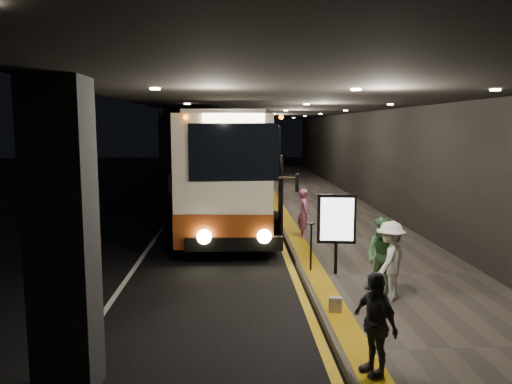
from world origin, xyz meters
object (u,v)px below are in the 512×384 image
object	(u,v)px
passenger_boarding	(304,213)
bag_plain	(335,305)
coach_main	(234,172)
coach_second	(237,157)
passenger_waiting_green	(383,256)
passenger_waiting_white	(390,261)
bag_polka	(375,282)
passenger_waiting_grey	(375,323)
info_sign	(337,220)
stanchion_post	(311,247)

from	to	relation	value
passenger_boarding	bag_plain	bearing A→B (deg)	176.19
coach_main	bag_plain	distance (m)	10.63
coach_main	coach_second	bearing A→B (deg)	91.67
passenger_waiting_green	passenger_waiting_white	world-z (taller)	passenger_waiting_green
coach_main	bag_polka	world-z (taller)	coach_main
coach_second	passenger_waiting_grey	distance (m)	25.09
coach_second	passenger_waiting_grey	xyz separation A→B (m)	(1.82, -25.00, -0.86)
bag_polka	passenger_waiting_grey	bearing A→B (deg)	-106.02
info_sign	coach_main	bearing A→B (deg)	115.33
bag_polka	passenger_waiting_green	bearing A→B (deg)	-73.14
coach_second	bag_polka	bearing A→B (deg)	-82.58
coach_second	passenger_boarding	xyz separation A→B (m)	(2.05, -15.99, -0.83)
bag_polka	passenger_waiting_white	bearing A→B (deg)	-78.53
coach_main	bag_polka	bearing A→B (deg)	-68.44
passenger_waiting_green	info_sign	size ratio (longest dim) A/B	0.85
passenger_waiting_grey	info_sign	world-z (taller)	info_sign
passenger_waiting_grey	info_sign	xyz separation A→B (m)	(0.45, 4.93, 0.56)
info_sign	stanchion_post	size ratio (longest dim) A/B	1.63
passenger_boarding	coach_main	bearing A→B (deg)	30.13
passenger_waiting_grey	bag_polka	size ratio (longest dim) A/B	4.34
passenger_waiting_grey	bag_polka	distance (m)	3.90
bag_plain	passenger_waiting_green	bearing A→B (deg)	40.23
passenger_waiting_grey	coach_main	bearing A→B (deg)	165.89
passenger_waiting_green	passenger_waiting_white	xyz separation A→B (m)	(0.05, -0.36, -0.00)
passenger_waiting_white	stanchion_post	xyz separation A→B (m)	(-1.32, 2.13, -0.23)
coach_second	stanchion_post	size ratio (longest dim) A/B	9.80
passenger_boarding	passenger_waiting_white	bearing A→B (deg)	-171.95
passenger_waiting_white	info_sign	xyz separation A→B (m)	(-0.75, 1.85, 0.50)
passenger_waiting_grey	info_sign	bearing A→B (deg)	151.66
bag_polka	stanchion_post	xyz separation A→B (m)	(-1.19, 1.50, 0.43)
coach_main	passenger_boarding	distance (m)	4.46
passenger_waiting_white	coach_main	bearing A→B (deg)	-122.34
coach_main	passenger_waiting_grey	xyz separation A→B (m)	(2.03, -12.72, -1.04)
coach_main	passenger_boarding	xyz separation A→B (m)	(2.26, -3.71, -1.01)
coach_main	passenger_waiting_green	world-z (taller)	coach_main
coach_main	info_sign	distance (m)	8.18
passenger_boarding	stanchion_post	xyz separation A→B (m)	(-0.35, -3.80, -0.20)
passenger_waiting_green	bag_polka	xyz separation A→B (m)	(-0.08, 0.27, -0.66)
passenger_boarding	stanchion_post	world-z (taller)	passenger_boarding
passenger_waiting_grey	coach_second	bearing A→B (deg)	161.00
bag_polka	bag_plain	bearing A→B (deg)	-131.17
coach_second	passenger_waiting_green	distance (m)	21.78
passenger_boarding	stanchion_post	distance (m)	3.83
coach_main	passenger_waiting_green	distance (m)	9.86
bag_polka	info_sign	bearing A→B (deg)	116.77
info_sign	passenger_waiting_white	bearing A→B (deg)	-60.37
passenger_waiting_white	passenger_waiting_grey	xyz separation A→B (m)	(-1.19, -3.08, -0.06)
passenger_waiting_white	stanchion_post	size ratio (longest dim) A/B	1.38
coach_main	passenger_waiting_white	distance (m)	10.21
passenger_waiting_white	stanchion_post	distance (m)	2.51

